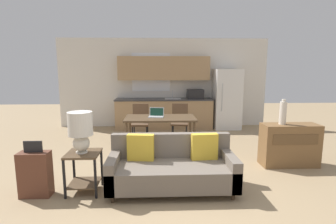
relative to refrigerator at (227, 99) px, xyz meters
The scene contains 14 objects.
ground_plane 4.71m from the refrigerator, 114.01° to the right, with size 20.00×20.00×0.00m, color #9E8460.
wall_back 1.99m from the refrigerator, 167.86° to the left, with size 6.40×0.07×2.70m.
kitchen_counter 1.86m from the refrigerator, behind, with size 2.90×0.65×2.15m.
refrigerator is the anchor object (origin of this frame).
dining_table 2.94m from the refrigerator, 133.65° to the right, with size 1.52×0.82×0.74m.
couch 4.47m from the refrigerator, 115.05° to the right, with size 1.84×0.80×0.80m.
side_table 5.19m from the refrigerator, 127.67° to the right, with size 0.46×0.46×0.59m.
table_lamp 5.18m from the refrigerator, 127.83° to the right, with size 0.34×0.34×0.59m.
credenza 3.22m from the refrigerator, 83.73° to the right, with size 1.02×0.41×0.78m.
vase 3.17m from the refrigerator, 86.61° to the right, with size 0.12×0.12×0.46m.
dining_chair_far_right 2.06m from the refrigerator, 138.91° to the right, with size 0.47×0.47×0.92m.
dining_chair_far_left 2.87m from the refrigerator, 151.69° to the right, with size 0.43×0.43×0.92m.
laptop 2.95m from the refrigerator, 135.62° to the right, with size 0.35×0.29×0.20m.
suitcase 5.69m from the refrigerator, 132.22° to the right, with size 0.42×0.22×0.80m.
Camera 1 is at (-0.21, -3.52, 1.77)m, focal length 28.00 mm.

